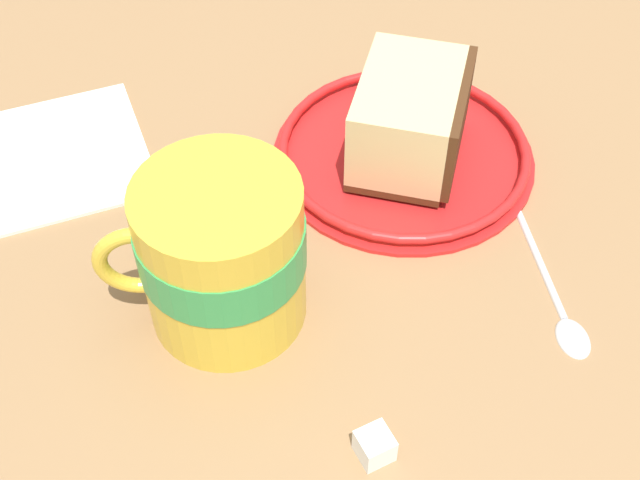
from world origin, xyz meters
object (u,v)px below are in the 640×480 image
object	(u,v)px
small_plate	(403,152)
cake_slice	(411,118)
tea_mug	(221,252)
folded_napkin	(64,154)
sugar_cube	(375,446)
teaspoon	(561,305)

from	to	relation	value
small_plate	cake_slice	distance (cm)	3.23
small_plate	tea_mug	distance (cm)	18.54
folded_napkin	sugar_cube	bearing A→B (deg)	104.43
cake_slice	teaspoon	distance (cm)	16.43
cake_slice	folded_napkin	size ratio (longest dim) A/B	0.94
teaspoon	folded_napkin	bearing A→B (deg)	-50.28
teaspoon	folded_napkin	xyz separation A→B (cm)	(23.21, -27.94, -0.05)
small_plate	folded_napkin	xyz separation A→B (cm)	(21.70, -11.76, -0.37)
small_plate	tea_mug	xyz separation A→B (cm)	(16.73, 6.45, 4.75)
tea_mug	cake_slice	bearing A→B (deg)	-159.70
cake_slice	tea_mug	size ratio (longest dim) A/B	1.02
tea_mug	sugar_cube	distance (cm)	13.93
teaspoon	sugar_cube	world-z (taller)	sugar_cube
cake_slice	tea_mug	bearing A→B (deg)	20.30
small_plate	folded_napkin	world-z (taller)	small_plate
cake_slice	sugar_cube	world-z (taller)	cake_slice
sugar_cube	cake_slice	bearing A→B (deg)	-126.10
teaspoon	folded_napkin	distance (cm)	36.32
folded_napkin	cake_slice	bearing A→B (deg)	151.39
cake_slice	tea_mug	xyz separation A→B (cm)	(16.93, 6.26, 1.54)
folded_napkin	sugar_cube	xyz separation A→B (cm)	(-7.98, 31.04, 0.61)
tea_mug	teaspoon	world-z (taller)	tea_mug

